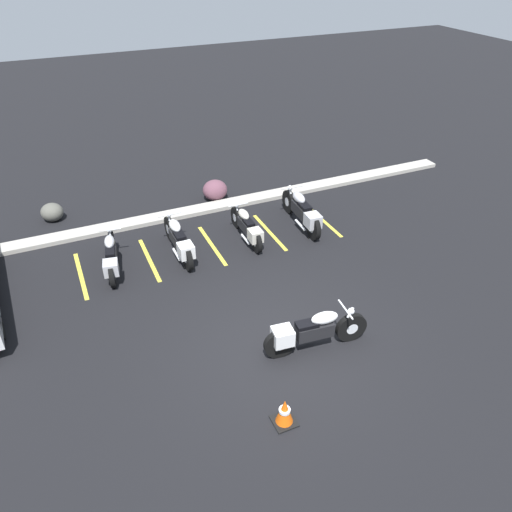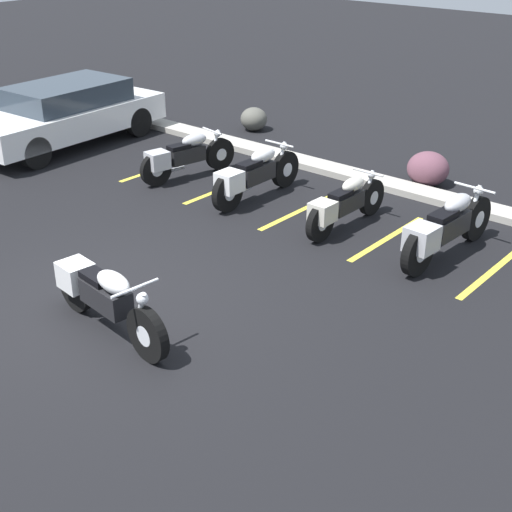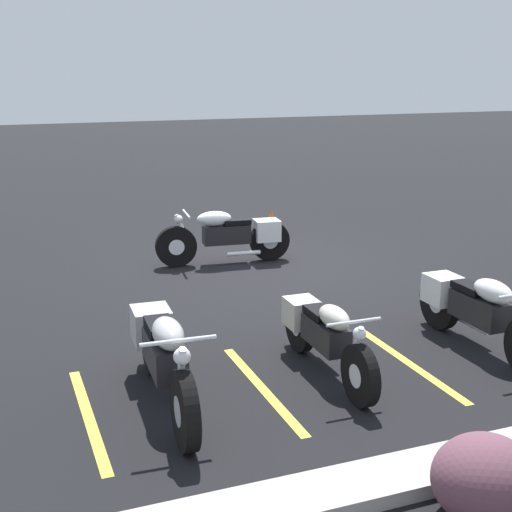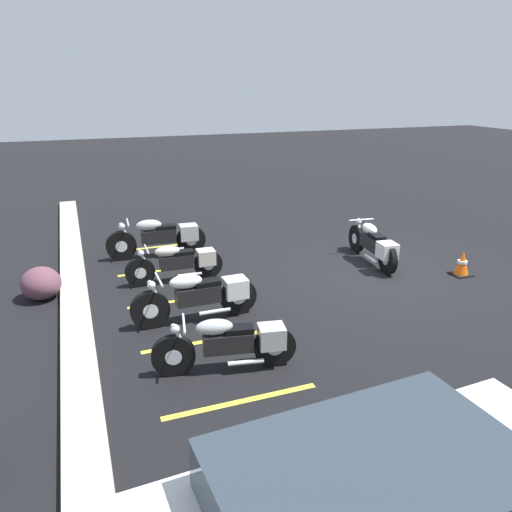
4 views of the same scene
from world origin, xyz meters
The scene contains 10 objects.
ground centered at (0.00, 0.00, 0.00)m, with size 60.00×60.00×0.00m, color black.
motorcycle_white_featured centered at (0.51, -0.27, 0.46)m, with size 2.19×0.64×0.86m.
parked_bike_1 centered at (-0.90, 4.09, 0.46)m, with size 0.62×2.21×0.87m.
parked_bike_2 centered at (0.98, 4.07, 0.42)m, with size 0.56×2.01×0.79m.
parked_bike_3 centered at (2.69, 4.13, 0.48)m, with size 0.65×2.32×0.91m.
landscape_rock_1 centered at (1.03, 6.73, 0.31)m, with size 0.73×0.76×0.62m, color brown.
traffic_cone centered at (-0.77, -1.65, 0.25)m, with size 0.40×0.40×0.53m.
stall_line_2 centered at (0.02, 4.22, 0.00)m, with size 0.10×2.10×0.00m, color gold.
stall_line_3 centered at (1.72, 4.22, 0.00)m, with size 0.10×2.10×0.00m, color gold.
stall_line_4 centered at (3.42, 4.22, 0.00)m, with size 0.10×2.10×0.00m, color gold.
Camera 3 is at (4.10, 10.26, 3.11)m, focal length 50.00 mm.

